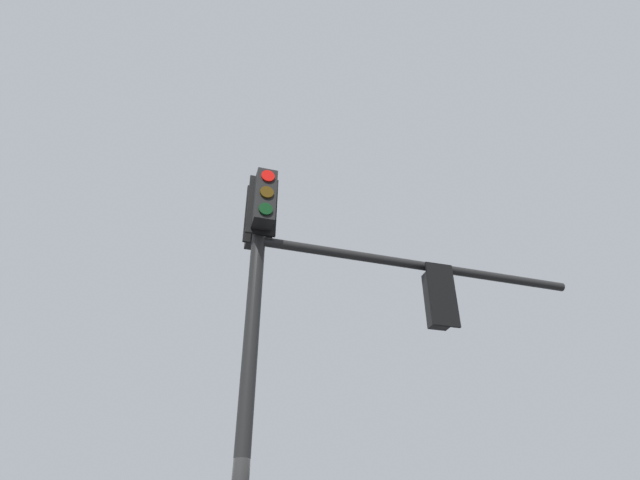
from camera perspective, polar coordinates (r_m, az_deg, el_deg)
signal_mast_assembly at (r=7.40m, az=-0.63°, el=-6.44°), size 3.69×4.57×6.55m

